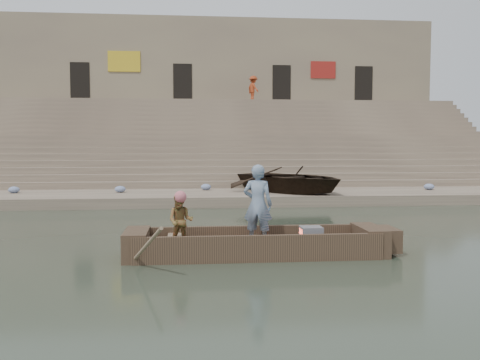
{
  "coord_description": "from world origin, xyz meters",
  "views": [
    {
      "loc": [
        -1.65,
        -13.59,
        2.47
      ],
      "look_at": [
        -0.2,
        1.18,
        1.4
      ],
      "focal_mm": 39.68,
      "sensor_mm": 36.0,
      "label": 1
    }
  ],
  "objects": [
    {
      "name": "standing_man",
      "position": [
        -0.14,
        -2.15,
        1.1
      ],
      "size": [
        0.75,
        0.62,
        1.76
      ],
      "primitive_type": "imported",
      "rotation": [
        0.0,
        0.0,
        2.79
      ],
      "color": "navy",
      "rests_on": "main_rowboat"
    },
    {
      "name": "lower_landing",
      "position": [
        0.0,
        8.0,
        0.2
      ],
      "size": [
        32.0,
        4.0,
        0.4
      ],
      "primitive_type": "cube",
      "color": "gray",
      "rests_on": "ground"
    },
    {
      "name": "building_wall",
      "position": [
        0.0,
        26.5,
        5.6
      ],
      "size": [
        32.0,
        5.07,
        11.2
      ],
      "color": "gray",
      "rests_on": "ground"
    },
    {
      "name": "ghat_steps",
      "position": [
        0.0,
        17.19,
        1.8
      ],
      "size": [
        32.0,
        11.0,
        5.2
      ],
      "color": "gray",
      "rests_on": "ground"
    },
    {
      "name": "cloth_bundles",
      "position": [
        -0.37,
        8.28,
        0.53
      ],
      "size": [
        17.84,
        2.62,
        0.26
      ],
      "color": "#3F5999",
      "rests_on": "lower_landing"
    },
    {
      "name": "upper_landing",
      "position": [
        0.0,
        22.5,
        2.6
      ],
      "size": [
        32.0,
        3.0,
        5.2
      ],
      "primitive_type": "cube",
      "color": "gray",
      "rests_on": "ground"
    },
    {
      "name": "beached_rowboat",
      "position": [
        2.56,
        7.9,
        0.94
      ],
      "size": [
        5.99,
        6.35,
        1.07
      ],
      "primitive_type": "imported",
      "rotation": [
        0.0,
        0.0,
        0.61
      ],
      "color": "#2D2116",
      "rests_on": "lower_landing"
    },
    {
      "name": "main_rowboat",
      "position": [
        -0.2,
        -2.32,
        0.11
      ],
      "size": [
        5.0,
        1.3,
        0.22
      ],
      "primitive_type": "cube",
      "color": "brown",
      "rests_on": "ground"
    },
    {
      "name": "television",
      "position": [
        1.01,
        -2.32,
        0.42
      ],
      "size": [
        0.46,
        0.42,
        0.4
      ],
      "color": "slate",
      "rests_on": "main_rowboat"
    },
    {
      "name": "rowing_man",
      "position": [
        -1.82,
        -2.37,
        0.79
      ],
      "size": [
        0.64,
        0.54,
        1.15
      ],
      "primitive_type": "imported",
      "rotation": [
        0.0,
        0.0,
        -0.21
      ],
      "color": "#297928",
      "rests_on": "main_rowboat"
    },
    {
      "name": "pedestrian",
      "position": [
        2.73,
        21.97,
        6.04
      ],
      "size": [
        1.01,
        1.24,
        1.68
      ],
      "primitive_type": "imported",
      "rotation": [
        0.0,
        0.0,
        1.99
      ],
      "color": "#A23A1B",
      "rests_on": "upper_landing"
    },
    {
      "name": "rowboat_trim",
      "position": [
        0.01,
        -2.33,
        0.31
      ],
      "size": [
        6.04,
        2.63,
        1.82
      ],
      "color": "brown",
      "rests_on": "ground"
    },
    {
      "name": "mid_landing",
      "position": [
        0.0,
        15.5,
        1.4
      ],
      "size": [
        32.0,
        3.0,
        2.8
      ],
      "primitive_type": "cube",
      "color": "gray",
      "rests_on": "ground"
    },
    {
      "name": "ground",
      "position": [
        0.0,
        0.0,
        0.0
      ],
      "size": [
        120.0,
        120.0,
        0.0
      ],
      "primitive_type": "plane",
      "color": "#293427",
      "rests_on": "ground"
    }
  ]
}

